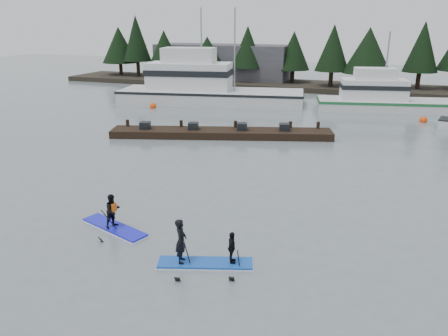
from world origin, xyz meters
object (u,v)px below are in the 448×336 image
(fishing_boat_medium, at_px, (385,105))
(paddleboard_solo, at_px, (113,217))
(paddleboard_duo, at_px, (202,250))
(fishing_boat_large, at_px, (206,95))
(floating_dock, at_px, (221,133))

(fishing_boat_medium, relative_size, paddleboard_solo, 4.12)
(fishing_boat_medium, bearing_deg, paddleboard_solo, -120.22)
(paddleboard_duo, bearing_deg, fishing_boat_medium, 62.03)
(fishing_boat_large, height_order, floating_dock, fishing_boat_large)
(paddleboard_solo, bearing_deg, fishing_boat_medium, 90.65)
(fishing_boat_medium, bearing_deg, fishing_boat_large, 174.81)
(fishing_boat_medium, bearing_deg, paddleboard_duo, -111.96)
(fishing_boat_medium, height_order, paddleboard_solo, fishing_boat_medium)
(floating_dock, relative_size, paddleboard_duo, 4.78)
(fishing_boat_large, relative_size, paddleboard_solo, 5.82)
(paddleboard_solo, relative_size, paddleboard_duo, 0.99)
(fishing_boat_large, relative_size, floating_dock, 1.20)
(fishing_boat_medium, bearing_deg, floating_dock, -138.98)
(paddleboard_solo, bearing_deg, floating_dock, 113.00)
(fishing_boat_large, relative_size, fishing_boat_medium, 1.41)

